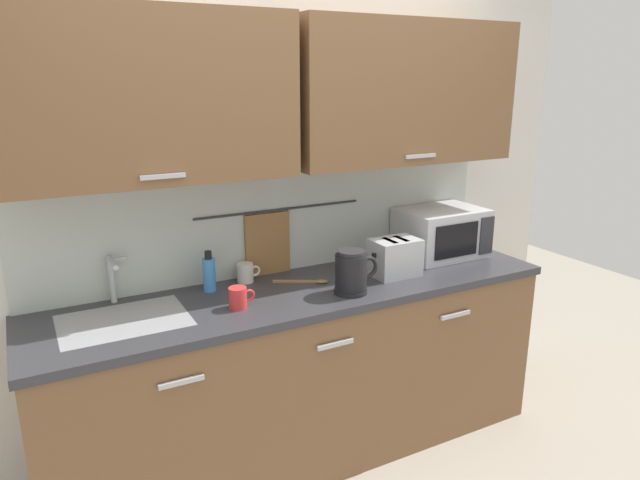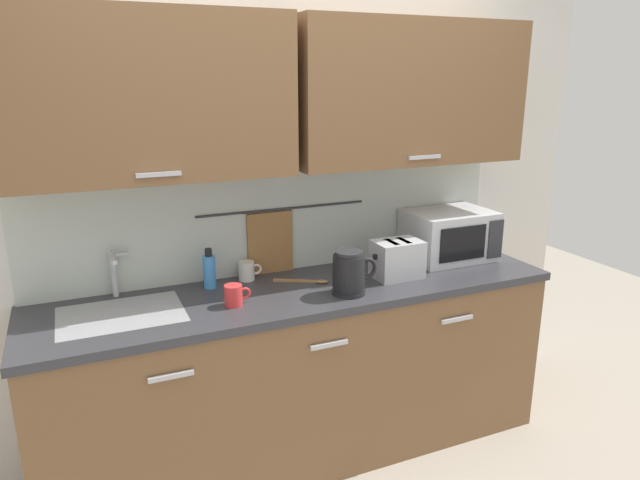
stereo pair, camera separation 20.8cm
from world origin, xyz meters
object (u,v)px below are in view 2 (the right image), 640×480
Objects in this scene: microwave at (449,235)px; wooden_spoon at (307,281)px; toaster at (397,259)px; mug_by_kettle at (234,295)px; dish_soap_bottle at (209,271)px; mug_near_sink at (247,271)px; electric_kettle at (350,273)px.

wooden_spoon is (-0.87, -0.04, -0.13)m from microwave.
toaster is 0.86m from mug_by_kettle.
dish_soap_bottle reaches higher than wooden_spoon.
wooden_spoon is at bearing 165.98° from toaster.
dish_soap_bottle is at bearing -170.11° from mug_near_sink.
mug_by_kettle is (-0.53, 0.08, -0.05)m from electric_kettle.
mug_near_sink is at bearing 135.81° from electric_kettle.
dish_soap_bottle is 1.63× the size of mug_by_kettle.
electric_kettle reaches higher than dish_soap_bottle.
mug_by_kettle is at bearing -160.74° from wooden_spoon.
toaster is at bearing 2.15° from mug_by_kettle.
electric_kettle is 1.89× the size of mug_by_kettle.
mug_near_sink is (-1.13, 0.11, -0.09)m from microwave.
wooden_spoon is (-0.12, 0.22, -0.10)m from electric_kettle.
microwave reaches higher than mug_near_sink.
toaster reaches higher than mug_near_sink.
microwave is 1.33m from dish_soap_bottle.
electric_kettle reaches higher than wooden_spoon.
wooden_spoon is (-0.45, 0.11, -0.09)m from toaster.
dish_soap_bottle is (-1.33, 0.07, -0.05)m from microwave.
mug_near_sink is (-0.38, 0.37, -0.05)m from electric_kettle.
microwave reaches higher than toaster.
microwave is at bearing -5.50° from mug_near_sink.
electric_kettle reaches higher than toaster.
electric_kettle is at bearing -8.18° from mug_by_kettle.
toaster is (0.71, -0.26, 0.05)m from mug_near_sink.
electric_kettle is at bearing -160.51° from microwave.
wooden_spoon is (0.46, -0.12, -0.08)m from dish_soap_bottle.
dish_soap_bottle is at bearing 165.38° from wooden_spoon.
electric_kettle reaches higher than mug_near_sink.
microwave is at bearing 19.49° from electric_kettle.
dish_soap_bottle is 0.78× the size of wooden_spoon.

